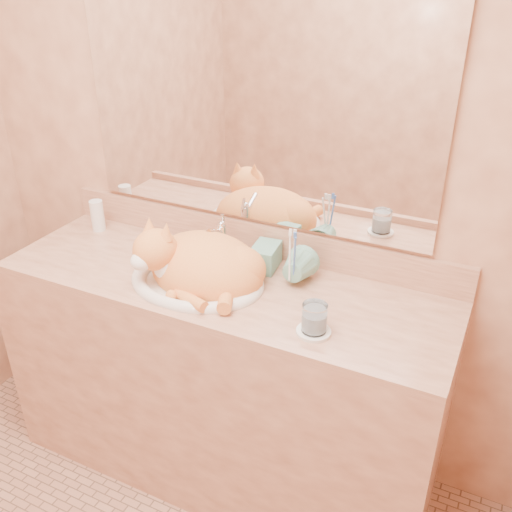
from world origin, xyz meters
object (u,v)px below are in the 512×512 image
at_px(toothbrush_cup, 292,275).
at_px(water_glass, 314,318).
at_px(cat, 199,262).
at_px(soap_dispenser, 260,251).
at_px(sink_basin, 196,263).
at_px(vanity_counter, 222,380).

bearing_deg(toothbrush_cup, water_glass, -52.11).
relative_size(cat, soap_dispenser, 2.20).
distance_m(soap_dispenser, water_glass, 0.38).
bearing_deg(toothbrush_cup, soap_dispenser, 166.47).
relative_size(soap_dispenser, water_glass, 2.18).
relative_size(sink_basin, soap_dispenser, 2.40).
relative_size(sink_basin, water_glass, 5.24).
height_order(toothbrush_cup, water_glass, toothbrush_cup).
relative_size(sink_basin, toothbrush_cup, 3.96).
distance_m(vanity_counter, toothbrush_cup, 0.54).
bearing_deg(sink_basin, toothbrush_cup, 30.36).
relative_size(sink_basin, cat, 1.09).
relative_size(soap_dispenser, toothbrush_cup, 1.65).
bearing_deg(soap_dispenser, vanity_counter, -139.67).
distance_m(vanity_counter, cat, 0.50).
bearing_deg(vanity_counter, cat, -172.99).
xyz_separation_m(cat, soap_dispenser, (0.17, 0.12, 0.03)).
distance_m(vanity_counter, sink_basin, 0.50).
distance_m(vanity_counter, water_glass, 0.63).
distance_m(sink_basin, water_glass, 0.48).
height_order(sink_basin, water_glass, sink_basin).
height_order(vanity_counter, water_glass, water_glass).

